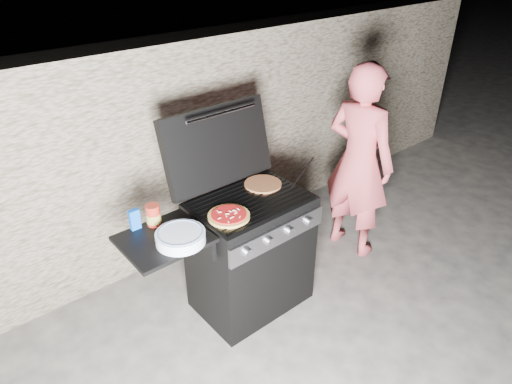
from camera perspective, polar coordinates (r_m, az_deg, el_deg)
ground at (r=3.64m, az=-0.62°, el=-13.33°), size 50.00×50.00×0.00m
stone_wall at (r=3.87m, az=-10.65°, el=5.07°), size 8.00×0.35×1.80m
gas_grill at (r=3.23m, az=-4.14°, el=-9.36°), size 1.34×0.79×0.91m
pizza_topped at (r=2.90m, az=-3.42°, el=-2.92°), size 0.35×0.35×0.03m
pizza_plain at (r=3.26m, az=0.87°, el=1.00°), size 0.31×0.31×0.01m
sauce_jar at (r=2.88m, az=-12.72°, el=-2.80°), size 0.11×0.11×0.14m
blue_carton at (r=2.87m, az=-14.94°, el=-3.33°), size 0.06×0.04×0.13m
plate_stack at (r=2.71m, az=-9.41°, el=-5.60°), size 0.35×0.35×0.07m
person at (r=3.86m, az=12.73°, el=3.68°), size 0.46×0.65×1.67m
tongs at (r=3.37m, az=5.91°, el=2.46°), size 0.36×0.15×0.08m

